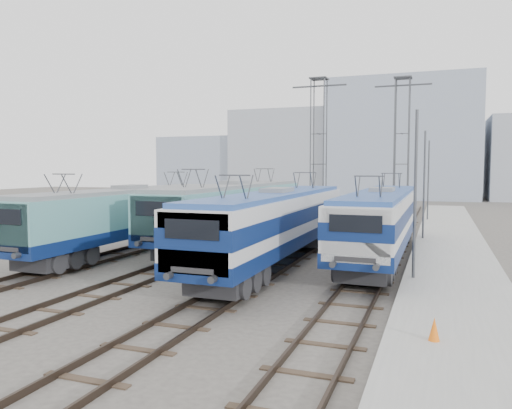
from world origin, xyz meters
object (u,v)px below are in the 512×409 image
Objects in this scene: locomotive_far_right at (381,217)px; catenary_tower_east at (402,144)px; locomotive_far_left at (128,213)px; mast_mid at (424,187)px; mast_rear at (428,182)px; catenary_tower_west at (319,144)px; locomotive_center_right at (276,220)px; mast_front at (415,198)px; safety_cone at (434,329)px; locomotive_center_left at (233,208)px.

catenary_tower_east reaches higher than locomotive_far_right.
locomotive_far_left is 18.00m from mast_mid.
mast_mid is at bearing -90.00° from mast_rear.
mast_mid is 1.00× the size of mast_rear.
catenary_tower_west is 1.71× the size of mast_mid.
mast_front is at bearing -14.25° from locomotive_center_right.
locomotive_far_right is at bearing 10.74° from locomotive_far_left.
locomotive_far_right is 28.31× the size of safety_cone.
locomotive_far_right is 13.14m from safety_cone.
locomotive_far_left is at bearing 170.05° from mast_front.
catenary_tower_west reaches higher than locomotive_center_right.
catenary_tower_west is 12.16m from mast_mid.
mast_front is (10.85, -7.13, 1.23)m from locomotive_center_left.
locomotive_far_right is 18.88m from mast_rear.
locomotive_far_right is at bearing 109.40° from mast_front.
mast_front is at bearing 96.62° from safety_cone.
mast_front reaches higher than safety_cone.
safety_cone is (7.22, -9.11, -1.63)m from locomotive_center_right.
mast_mid reaches higher than locomotive_far_right.
locomotive_far_left is 23.84m from catenary_tower_east.
locomotive_center_right is at bearing -121.44° from mast_mid.
locomotive_far_right is at bearing -95.64° from mast_rear.
safety_cone is at bearing -51.61° from locomotive_center_right.
mast_mid reaches higher than locomotive_center_left.
catenary_tower_west is 1.00× the size of catenary_tower_east.
locomotive_far_left is 19.22m from safety_cone.
locomotive_center_right is 6.67m from mast_front.
mast_mid is at bearing 24.16° from locomotive_center_left.
catenary_tower_east reaches higher than locomotive_center_right.
mast_front reaches higher than locomotive_far_left.
catenary_tower_west is (-6.75, 14.75, 4.44)m from locomotive_far_right.
locomotive_far_right is 2.45× the size of mast_rear.
locomotive_center_right is at bearing -101.78° from catenary_tower_east.
catenary_tower_east is at bearing 101.86° from mast_mid.
catenary_tower_east is at bearing 95.75° from safety_cone.
mast_rear is at bearing 90.00° from mast_front.
catenary_tower_west is at bearing 80.08° from locomotive_center_left.
locomotive_center_right is 28.76× the size of safety_cone.
locomotive_center_right is at bearing -83.02° from catenary_tower_west.
locomotive_center_right is 2.49× the size of mast_front.
locomotive_center_left is at bearing 129.19° from locomotive_center_right.
mast_rear is (8.60, 4.00, -3.14)m from catenary_tower_west.
catenary_tower_east reaches higher than mast_front.
mast_front and mast_mid have the same top height.
locomotive_center_right is 5.79m from locomotive_far_right.
catenary_tower_west is at bearing -155.06° from mast_rear.
locomotive_far_left is at bearing -135.39° from locomotive_center_left.
locomotive_far_right is at bearing -11.79° from locomotive_center_left.
locomotive_center_left is 1.52× the size of catenary_tower_east.
mast_front is (8.60, -20.00, -3.14)m from catenary_tower_west.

